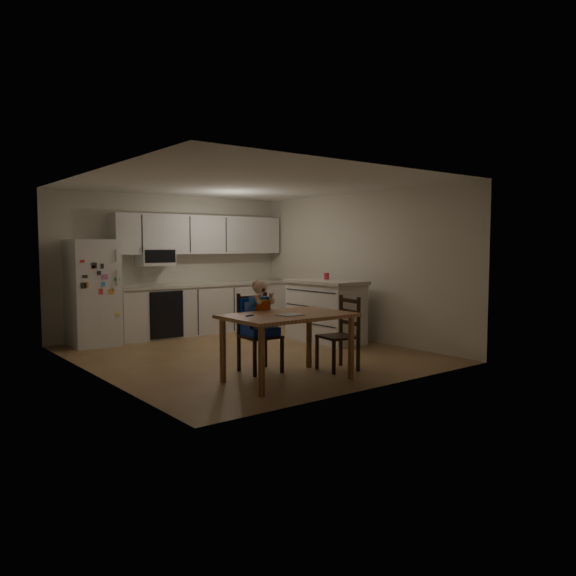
{
  "coord_description": "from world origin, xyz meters",
  "views": [
    {
      "loc": [
        -4.57,
        -6.82,
        1.61
      ],
      "look_at": [
        -0.05,
        -1.02,
        1.05
      ],
      "focal_mm": 35.0,
      "sensor_mm": 36.0,
      "label": 1
    }
  ],
  "objects_px": {
    "red_cup": "(327,276)",
    "dining_table": "(288,323)",
    "refrigerator": "(93,293)",
    "chair_booster": "(258,316)",
    "kitchen_island": "(325,311)",
    "chair_side": "(344,328)"
  },
  "relations": [
    {
      "from": "red_cup",
      "to": "dining_table",
      "type": "bearing_deg",
      "value": -140.6
    },
    {
      "from": "refrigerator",
      "to": "chair_booster",
      "type": "bearing_deg",
      "value": -71.92
    },
    {
      "from": "dining_table",
      "to": "red_cup",
      "type": "bearing_deg",
      "value": 39.4
    },
    {
      "from": "kitchen_island",
      "to": "dining_table",
      "type": "bearing_deg",
      "value": -140.93
    },
    {
      "from": "kitchen_island",
      "to": "dining_table",
      "type": "height_order",
      "value": "kitchen_island"
    },
    {
      "from": "red_cup",
      "to": "chair_booster",
      "type": "bearing_deg",
      "value": -150.98
    },
    {
      "from": "red_cup",
      "to": "refrigerator",
      "type": "bearing_deg",
      "value": 150.78
    },
    {
      "from": "refrigerator",
      "to": "kitchen_island",
      "type": "relative_size",
      "value": 1.22
    },
    {
      "from": "chair_side",
      "to": "dining_table",
      "type": "bearing_deg",
      "value": -80.24
    },
    {
      "from": "kitchen_island",
      "to": "chair_booster",
      "type": "distance_m",
      "value": 2.45
    },
    {
      "from": "chair_side",
      "to": "refrigerator",
      "type": "bearing_deg",
      "value": -144.7
    },
    {
      "from": "kitchen_island",
      "to": "chair_booster",
      "type": "xyz_separation_m",
      "value": [
        -2.16,
        -1.14,
        0.19
      ]
    },
    {
      "from": "refrigerator",
      "to": "chair_booster",
      "type": "distance_m",
      "value": 3.32
    },
    {
      "from": "refrigerator",
      "to": "red_cup",
      "type": "relative_size",
      "value": 15.18
    },
    {
      "from": "refrigerator",
      "to": "dining_table",
      "type": "xyz_separation_m",
      "value": [
        1.03,
        -3.77,
        -0.16
      ]
    },
    {
      "from": "red_cup",
      "to": "dining_table",
      "type": "height_order",
      "value": "red_cup"
    },
    {
      "from": "dining_table",
      "to": "refrigerator",
      "type": "bearing_deg",
      "value": 105.21
    },
    {
      "from": "dining_table",
      "to": "chair_side",
      "type": "xyz_separation_m",
      "value": [
        0.94,
        0.04,
        -0.15
      ]
    },
    {
      "from": "refrigerator",
      "to": "red_cup",
      "type": "height_order",
      "value": "refrigerator"
    },
    {
      "from": "red_cup",
      "to": "chair_side",
      "type": "xyz_separation_m",
      "value": [
        -1.37,
        -1.86,
        -0.55
      ]
    },
    {
      "from": "refrigerator",
      "to": "dining_table",
      "type": "relative_size",
      "value": 1.14
    },
    {
      "from": "chair_booster",
      "to": "chair_side",
      "type": "relative_size",
      "value": 1.24
    }
  ]
}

